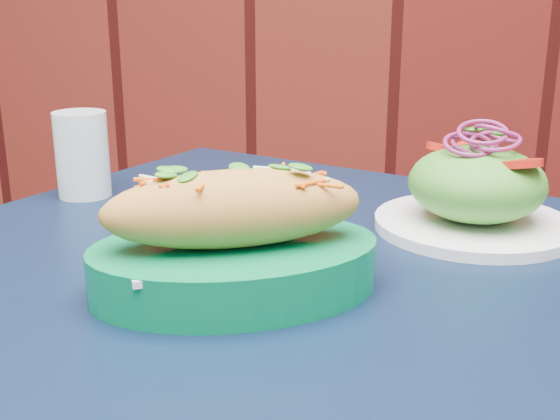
# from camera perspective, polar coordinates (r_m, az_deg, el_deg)

# --- Properties ---
(cafe_table) EXTENTS (1.04, 1.04, 0.75)m
(cafe_table) POSITION_cam_1_polar(r_m,az_deg,el_deg) (0.69, -0.48, -11.76)
(cafe_table) COLOR black
(cafe_table) RESTS_ON ground
(banh_mi_basket) EXTENTS (0.29, 0.25, 0.12)m
(banh_mi_basket) POSITION_cam_1_polar(r_m,az_deg,el_deg) (0.60, -3.72, -2.57)
(banh_mi_basket) COLOR #03703F
(banh_mi_basket) RESTS_ON cafe_table
(salad_plate) EXTENTS (0.21, 0.21, 0.12)m
(salad_plate) POSITION_cam_1_polar(r_m,az_deg,el_deg) (0.78, 15.65, 1.51)
(salad_plate) COLOR white
(salad_plate) RESTS_ON cafe_table
(water_glass) EXTENTS (0.07, 0.07, 0.11)m
(water_glass) POSITION_cam_1_polar(r_m,az_deg,el_deg) (0.92, -15.78, 4.38)
(water_glass) COLOR silver
(water_glass) RESTS_ON cafe_table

